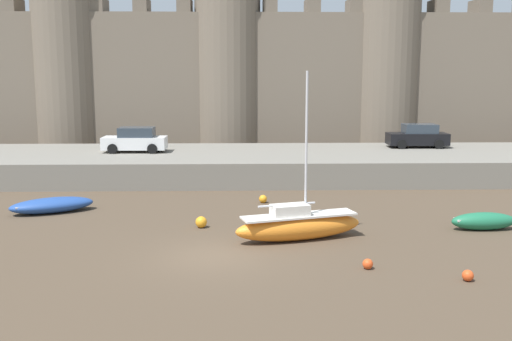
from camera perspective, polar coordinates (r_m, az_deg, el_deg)
The scene contains 12 objects.
ground_plane at distance 22.54m, azimuth -4.05°, elevation -8.11°, with size 160.00×160.00×0.00m, color #4C3D2D.
quay_road at distance 39.22m, azimuth -2.96°, elevation 0.62°, with size 64.04×10.00×1.56m, color slate.
castle at distance 49.61m, azimuth -2.70°, elevation 9.69°, with size 57.96×5.92×18.62m.
rowboat_foreground_centre at distance 30.72m, azimuth -18.88°, elevation -3.11°, with size 4.17×2.93×0.73m.
sailboat_midflat_centre at distance 24.44m, azimuth 4.07°, elevation -5.18°, with size 5.51×2.70×6.81m.
rowboat_midflat_left at distance 27.77m, azimuth 20.86°, elevation -4.49°, with size 2.89×1.04×0.76m.
mooring_buoy_mid_mud at distance 21.36m, azimuth 10.59°, elevation -8.74°, with size 0.37×0.37×0.37m, color #E04C1E.
mooring_buoy_near_shore at distance 26.43m, azimuth -5.24°, elevation -4.91°, with size 0.51×0.51×0.51m, color orange.
mooring_buoy_off_centre at distance 31.22m, azimuth 0.67°, elevation -2.72°, with size 0.42×0.42×0.42m, color orange.
mooring_buoy_near_channel at distance 21.03m, azimuth 19.53°, elevation -9.41°, with size 0.38×0.38×0.38m, color #E04C1E.
car_quay_west at distance 43.01m, azimuth 15.16°, elevation 3.17°, with size 4.12×1.92×1.62m.
car_quay_centre_east at distance 39.91m, azimuth -11.43°, elevation 2.85°, with size 4.12×1.92×1.62m.
Camera 1 is at (1.02, -21.46, 6.79)m, focal length 42.00 mm.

